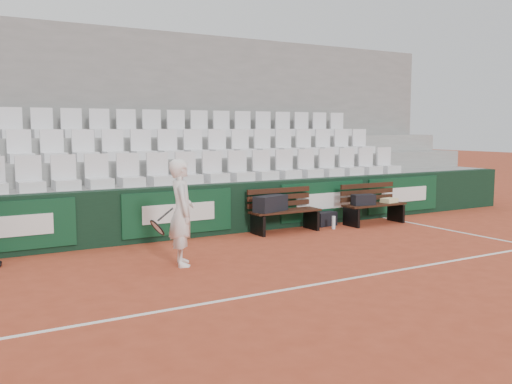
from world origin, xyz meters
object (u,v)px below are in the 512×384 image
Objects in this scene: bench_right at (374,214)px; tennis_player at (182,213)px; sports_bag_left at (271,203)px; bench_left at (285,221)px; sports_bag_ground at (324,219)px; water_bottle_near at (263,228)px; water_bottle_far at (334,223)px; sports_bag_right at (363,200)px.

tennis_player is (-5.14, -1.35, 0.59)m from bench_right.
tennis_player is (-2.57, -1.55, 0.21)m from sports_bag_left.
sports_bag_left reaches higher than bench_left.
sports_bag_ground is at bearing 23.08° from tennis_player.
water_bottle_far reaches higher than water_bottle_near.
tennis_player is (-2.92, -1.53, 0.59)m from bench_left.
tennis_player is at bearing -165.33° from bench_right.
sports_bag_ground is at bearing 10.29° from bench_left.
sports_bag_left is 0.45× the size of tennis_player.
bench_right is 0.92× the size of tennis_player.
tennis_player is at bearing -147.39° from water_bottle_near.
bench_left is at bearing 27.60° from tennis_player.
bench_left is 1.92m from sports_bag_right.
water_bottle_near is at bearing 32.61° from tennis_player.
water_bottle_far is (1.60, -0.22, 0.00)m from water_bottle_near.
tennis_player reaches higher than water_bottle_far.
water_bottle_far is (1.06, -0.22, -0.09)m from bench_left.
water_bottle_near is at bearing 176.36° from bench_right.
water_bottle_near is (-0.19, -0.02, -0.47)m from sports_bag_left.
bench_right is 1.14m from sports_bag_ground.
sports_bag_ground is 4.48m from tennis_player.
sports_bag_right reaches higher than bench_left.
water_bottle_far is 0.17× the size of tennis_player.
bench_right is at bearing -4.44° from sports_bag_left.
sports_bag_left is at bearing 175.56° from bench_right.
water_bottle_far is (-0.09, -0.43, -0.01)m from sports_bag_ground.
water_bottle_far is (-1.16, -0.05, -0.09)m from bench_right.
tennis_player reaches higher than sports_bag_ground.
tennis_player is at bearing -152.40° from bench_left.
sports_bag_left is (-0.34, 0.02, 0.38)m from bench_left.
sports_bag_right is (-0.35, -0.04, 0.34)m from bench_right.
sports_bag_left is at bearing 30.99° from tennis_player.
sports_bag_right is at bearing -5.03° from water_bottle_near.
water_bottle_near is at bearing -179.72° from bench_left.
sports_bag_ground is 1.80× the size of water_bottle_far.
sports_bag_right is at bearing -30.52° from sports_bag_ground.
bench_left is 3.04× the size of sports_bag_ground.
sports_bag_left is at bearing 170.13° from water_bottle_far.
water_bottle_near is (-0.54, -0.00, -0.09)m from bench_left.
tennis_player reaches higher than sports_bag_right.
sports_bag_ground reaches higher than water_bottle_far.
sports_bag_right is at bearing 0.63° from water_bottle_far.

